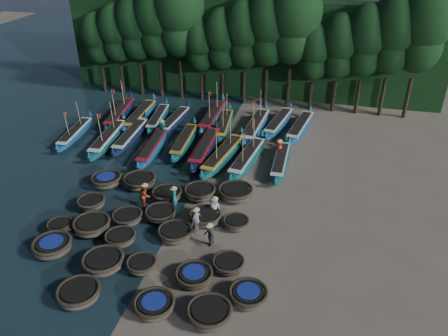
% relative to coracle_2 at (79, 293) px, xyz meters
% --- Properties ---
extents(ground, '(120.00, 120.00, 0.00)m').
position_rel_coracle_2_xyz_m(ground, '(2.57, 9.06, -0.43)').
color(ground, '#7B6C59').
rests_on(ground, ground).
extents(foliage_wall, '(40.00, 3.00, 10.00)m').
position_rel_coracle_2_xyz_m(foliage_wall, '(2.57, 32.56, 4.57)').
color(foliage_wall, black).
rests_on(foliage_wall, ground).
extents(coracle_2, '(2.56, 2.56, 0.76)m').
position_rel_coracle_2_xyz_m(coracle_2, '(0.00, 0.00, 0.00)').
color(coracle_2, brown).
rests_on(coracle_2, ground).
extents(coracle_3, '(2.12, 2.12, 0.69)m').
position_rel_coracle_2_xyz_m(coracle_3, '(4.03, 0.21, -0.03)').
color(coracle_3, brown).
rests_on(coracle_3, ground).
extents(coracle_4, '(2.40, 2.40, 0.80)m').
position_rel_coracle_2_xyz_m(coracle_4, '(6.83, 0.32, 0.02)').
color(coracle_4, brown).
rests_on(coracle_4, ground).
extents(coracle_5, '(2.37, 2.37, 0.84)m').
position_rel_coracle_2_xyz_m(coracle_5, '(-3.38, 2.92, 0.05)').
color(coracle_5, brown).
rests_on(coracle_5, ground).
extents(coracle_6, '(2.91, 2.91, 0.81)m').
position_rel_coracle_2_xyz_m(coracle_6, '(0.12, 2.42, 0.03)').
color(coracle_6, brown).
rests_on(coracle_6, ground).
extents(coracle_7, '(1.74, 1.74, 0.66)m').
position_rel_coracle_2_xyz_m(coracle_7, '(2.25, 2.81, -0.05)').
color(coracle_7, brown).
rests_on(coracle_7, ground).
extents(coracle_8, '(2.44, 2.44, 0.68)m').
position_rel_coracle_2_xyz_m(coracle_8, '(5.33, 2.65, -0.04)').
color(coracle_8, brown).
rests_on(coracle_8, ground).
extents(coracle_9, '(2.10, 2.10, 0.76)m').
position_rel_coracle_2_xyz_m(coracle_9, '(8.44, 1.93, 0.00)').
color(coracle_9, brown).
rests_on(coracle_9, ground).
extents(coracle_10, '(1.94, 1.94, 0.63)m').
position_rel_coracle_2_xyz_m(coracle_10, '(-4.11, 4.89, -0.07)').
color(coracle_10, brown).
rests_on(coracle_10, ground).
extents(coracle_11, '(2.54, 2.54, 0.84)m').
position_rel_coracle_2_xyz_m(coracle_11, '(-2.12, 5.28, 0.05)').
color(coracle_11, brown).
rests_on(coracle_11, ground).
extents(coracle_12, '(2.05, 2.05, 0.68)m').
position_rel_coracle_2_xyz_m(coracle_12, '(0.08, 4.66, -0.04)').
color(coracle_12, brown).
rests_on(coracle_12, ground).
extents(coracle_13, '(2.31, 2.31, 0.73)m').
position_rel_coracle_2_xyz_m(coracle_13, '(3.13, 5.89, -0.02)').
color(coracle_13, brown).
rests_on(coracle_13, ground).
extents(coracle_14, '(1.86, 1.86, 0.65)m').
position_rel_coracle_2_xyz_m(coracle_14, '(6.91, 4.01, -0.06)').
color(coracle_14, brown).
rests_on(coracle_14, ground).
extents(coracle_15, '(2.08, 2.08, 0.76)m').
position_rel_coracle_2_xyz_m(coracle_15, '(-3.42, 7.57, 0.00)').
color(coracle_15, brown).
rests_on(coracle_15, ground).
extents(coracle_16, '(2.38, 2.38, 0.69)m').
position_rel_coracle_2_xyz_m(coracle_16, '(-0.40, 6.69, -0.04)').
color(coracle_16, brown).
rests_on(coracle_16, ground).
extents(coracle_17, '(2.07, 2.07, 0.69)m').
position_rel_coracle_2_xyz_m(coracle_17, '(1.53, 7.59, -0.04)').
color(coracle_17, brown).
rests_on(coracle_17, ground).
extents(coracle_18, '(2.50, 2.50, 0.76)m').
position_rel_coracle_2_xyz_m(coracle_18, '(4.48, 7.84, 0.00)').
color(coracle_18, brown).
rests_on(coracle_18, ground).
extents(coracle_19, '(1.84, 1.84, 0.64)m').
position_rel_coracle_2_xyz_m(coracle_19, '(6.51, 7.81, -0.07)').
color(coracle_19, brown).
rests_on(coracle_19, ground).
extents(coracle_20, '(2.51, 2.51, 0.83)m').
position_rel_coracle_2_xyz_m(coracle_20, '(-3.77, 10.46, 0.04)').
color(coracle_20, brown).
rests_on(coracle_20, ground).
extents(coracle_21, '(2.42, 2.42, 0.81)m').
position_rel_coracle_2_xyz_m(coracle_21, '(-1.36, 10.93, 0.03)').
color(coracle_21, brown).
rests_on(coracle_21, ground).
extents(coracle_22, '(2.13, 2.13, 0.75)m').
position_rel_coracle_2_xyz_m(coracle_22, '(1.17, 9.76, -0.01)').
color(coracle_22, brown).
rests_on(coracle_22, ground).
extents(coracle_23, '(2.38, 2.38, 0.80)m').
position_rel_coracle_2_xyz_m(coracle_23, '(3.32, 10.54, 0.03)').
color(coracle_23, brown).
rests_on(coracle_23, ground).
extents(coracle_24, '(3.05, 3.05, 0.84)m').
position_rel_coracle_2_xyz_m(coracle_24, '(5.75, 11.09, 0.04)').
color(coracle_24, brown).
rests_on(coracle_24, ground).
extents(long_boat_0, '(2.11, 7.31, 3.13)m').
position_rel_coracle_2_xyz_m(long_boat_0, '(-10.13, 17.05, 0.06)').
color(long_boat_0, navy).
rests_on(long_boat_0, ground).
extents(long_boat_1, '(2.22, 8.25, 3.52)m').
position_rel_coracle_2_xyz_m(long_boat_1, '(-6.74, 16.66, 0.12)').
color(long_boat_1, '#0D4A4E').
rests_on(long_boat_1, ground).
extents(long_boat_2, '(1.78, 7.95, 1.40)m').
position_rel_coracle_2_xyz_m(long_boat_2, '(-5.08, 17.64, 0.10)').
color(long_boat_2, '#0E1E35').
rests_on(long_boat_2, ground).
extents(long_boat_3, '(1.99, 7.71, 1.36)m').
position_rel_coracle_2_xyz_m(long_boat_3, '(-2.41, 16.03, 0.09)').
color(long_boat_3, navy).
rests_on(long_boat_3, ground).
extents(long_boat_4, '(1.76, 7.60, 1.34)m').
position_rel_coracle_2_xyz_m(long_boat_4, '(-0.20, 17.79, 0.08)').
color(long_boat_4, '#0D4A4E').
rests_on(long_boat_4, ground).
extents(long_boat_5, '(1.65, 8.47, 1.49)m').
position_rel_coracle_2_xyz_m(long_boat_5, '(1.87, 16.94, 0.13)').
color(long_boat_5, '#0E1E35').
rests_on(long_boat_5, ground).
extents(long_boat_6, '(2.79, 8.36, 3.60)m').
position_rel_coracle_2_xyz_m(long_boat_6, '(3.65, 16.02, 0.14)').
color(long_boat_6, '#0D4A4E').
rests_on(long_boat_6, ground).
extents(long_boat_7, '(2.46, 8.11, 3.47)m').
position_rel_coracle_2_xyz_m(long_boat_7, '(5.62, 16.05, 0.12)').
color(long_boat_7, '#0D4A4E').
rests_on(long_boat_7, ground).
extents(long_boat_8, '(1.37, 7.32, 1.29)m').
position_rel_coracle_2_xyz_m(long_boat_8, '(8.25, 16.23, 0.06)').
color(long_boat_8, '#0D4A4E').
rests_on(long_boat_8, ground).
extents(long_boat_9, '(2.67, 8.46, 3.63)m').
position_rel_coracle_2_xyz_m(long_boat_9, '(-8.15, 21.93, 0.14)').
color(long_boat_9, '#0E1E35').
rests_on(long_boat_9, ground).
extents(long_boat_10, '(1.80, 8.35, 1.47)m').
position_rel_coracle_2_xyz_m(long_boat_10, '(-6.08, 22.04, 0.13)').
color(long_boat_10, navy).
rests_on(long_boat_10, ground).
extents(long_boat_11, '(2.17, 7.28, 1.29)m').
position_rel_coracle_2_xyz_m(long_boat_11, '(-4.22, 22.00, 0.06)').
color(long_boat_11, '#0D4A4E').
rests_on(long_boat_11, ground).
extents(long_boat_12, '(1.65, 7.41, 1.31)m').
position_rel_coracle_2_xyz_m(long_boat_12, '(-2.48, 21.80, 0.06)').
color(long_boat_12, '#0E1E35').
rests_on(long_boat_12, ground).
extents(long_boat_13, '(1.57, 8.68, 3.69)m').
position_rel_coracle_2_xyz_m(long_boat_13, '(0.81, 23.40, 0.15)').
color(long_boat_13, navy).
rests_on(long_boat_13, ground).
extents(long_boat_14, '(2.05, 7.59, 3.24)m').
position_rel_coracle_2_xyz_m(long_boat_14, '(2.30, 21.91, 0.08)').
color(long_boat_14, '#0D4A4E').
rests_on(long_boat_14, ground).
extents(long_boat_15, '(2.05, 8.83, 3.76)m').
position_rel_coracle_2_xyz_m(long_boat_15, '(5.19, 22.05, 0.16)').
color(long_boat_15, navy).
rests_on(long_boat_15, ground).
extents(long_boat_16, '(2.66, 7.79, 1.39)m').
position_rel_coracle_2_xyz_m(long_boat_16, '(7.12, 23.57, 0.10)').
color(long_boat_16, navy).
rests_on(long_boat_16, ground).
extents(long_boat_17, '(2.63, 7.99, 1.42)m').
position_rel_coracle_2_xyz_m(long_boat_17, '(9.16, 23.03, 0.11)').
color(long_boat_17, navy).
rests_on(long_boat_17, ground).
extents(fisherman_0, '(0.76, 0.52, 1.74)m').
position_rel_coracle_2_xyz_m(fisherman_0, '(4.92, 8.56, 0.40)').
color(fisherman_0, silver).
rests_on(fisherman_0, ground).
extents(fisherman_1, '(0.54, 0.70, 1.89)m').
position_rel_coracle_2_xyz_m(fisherman_1, '(2.05, 8.86, 0.51)').
color(fisherman_1, '#1B736E').
rests_on(fisherman_1, ground).
extents(fisherman_2, '(0.90, 1.01, 1.93)m').
position_rel_coracle_2_xyz_m(fisherman_2, '(0.05, 8.71, 0.48)').
color(fisherman_2, '#BA3B18').
rests_on(fisherman_2, ground).
extents(fisherman_3, '(1.12, 1.10, 1.75)m').
position_rel_coracle_2_xyz_m(fisherman_3, '(5.34, 5.73, 0.39)').
color(fisherman_3, black).
rests_on(fisherman_3, ground).
extents(fisherman_4, '(0.64, 1.08, 1.93)m').
position_rel_coracle_2_xyz_m(fisherman_4, '(4.21, 6.82, 0.49)').
color(fisherman_4, silver).
rests_on(fisherman_4, ground).
extents(fisherman_5, '(1.28, 1.57, 1.88)m').
position_rel_coracle_2_xyz_m(fisherman_5, '(-2.66, 19.04, 0.44)').
color(fisherman_5, '#1B736E').
rests_on(fisherman_5, ground).
extents(fisherman_6, '(0.67, 0.88, 1.81)m').
position_rel_coracle_2_xyz_m(fisherman_6, '(7.91, 17.76, 0.43)').
color(fisherman_6, '#BA3B18').
rests_on(fisherman_6, ground).
extents(tree_0, '(3.68, 3.68, 8.68)m').
position_rel_coracle_2_xyz_m(tree_0, '(-13.43, 29.06, 5.54)').
color(tree_0, black).
rests_on(tree_0, ground).
extents(tree_1, '(4.09, 4.09, 9.65)m').
position_rel_coracle_2_xyz_m(tree_1, '(-11.13, 29.06, 6.21)').
color(tree_1, black).
rests_on(tree_1, ground).
extents(tree_2, '(4.51, 4.51, 10.63)m').
position_rel_coracle_2_xyz_m(tree_2, '(-8.83, 29.06, 6.89)').
color(tree_2, black).
rests_on(tree_2, ground).
extents(tree_3, '(4.92, 4.92, 11.60)m').
position_rel_coracle_2_xyz_m(tree_3, '(-6.53, 29.06, 7.56)').
color(tree_3, black).
rests_on(tree_3, ground).
extents(tree_4, '(5.34, 5.34, 12.58)m').
position_rel_coracle_2_xyz_m(tree_4, '(-4.23, 29.06, 8.24)').
color(tree_4, black).
rests_on(tree_4, ground).
extents(tree_5, '(3.68, 3.68, 8.68)m').
position_rel_coracle_2_xyz_m(tree_5, '(-1.93, 29.06, 5.54)').
color(tree_5, black).
rests_on(tree_5, ground).
extents(tree_6, '(4.09, 4.09, 9.65)m').
position_rel_coracle_2_xyz_m(tree_6, '(0.37, 29.06, 6.21)').
color(tree_6, black).
rests_on(tree_6, ground).
extents(tree_7, '(4.51, 4.51, 10.63)m').
position_rel_coracle_2_xyz_m(tree_7, '(2.67, 29.06, 6.89)').
color(tree_7, black).
rests_on(tree_7, ground).
extents(tree_8, '(4.92, 4.92, 11.60)m').
position_rel_coracle_2_xyz_m(tree_8, '(4.97, 29.06, 7.56)').
color(tree_8, black).
rests_on(tree_8, ground).
extents(tree_9, '(5.34, 5.34, 12.58)m').
position_rel_coracle_2_xyz_m(tree_9, '(7.27, 29.06, 8.24)').
color(tree_9, black).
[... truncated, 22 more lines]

